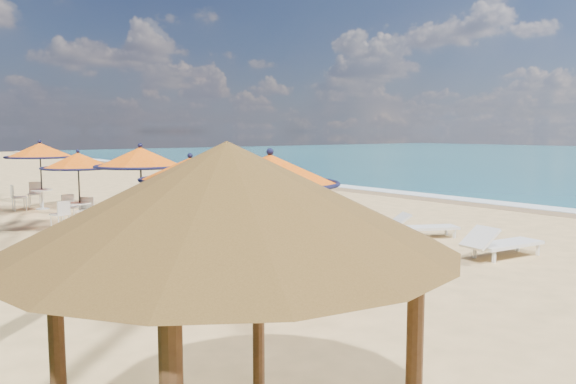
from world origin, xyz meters
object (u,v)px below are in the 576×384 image
station_0 (271,187)px  station_2 (141,169)px  station_3 (77,170)px  station_1 (190,182)px  station_4 (39,157)px  lounger_near (500,243)px  palapa (228,197)px  lounger_mid (420,226)px  lounger_far (336,223)px

station_0 → station_2: 6.34m
station_0 → station_3: size_ratio=1.11×
station_2 → station_1: bearing=-95.0°
station_0 → station_4: bearing=90.7°
lounger_near → station_1: bearing=151.1°
station_1 → lounger_near: size_ratio=1.09×
station_4 → palapa: size_ratio=0.70×
station_4 → palapa: 18.27m
lounger_near → palapa: bearing=-153.5°
station_0 → station_3: station_0 is taller
station_2 → lounger_mid: bearing=-39.5°
lounger_far → station_0: bearing=-161.4°
station_2 → lounger_near: station_2 is taller
station_0 → palapa: palapa is taller
station_2 → lounger_far: 5.54m
station_1 → station_2: 3.21m
station_3 → lounger_far: 8.09m
station_2 → station_3: size_ratio=1.10×
station_4 → lounger_near: size_ratio=1.17×
station_0 → station_2: size_ratio=1.01×
lounger_mid → station_3: bearing=157.2°
station_0 → station_4: (-0.17, 13.88, 0.07)m
station_0 → station_3: bearing=91.3°
station_2 → lounger_mid: 7.68m
station_1 → palapa: bearing=-116.8°
station_4 → station_1: bearing=-88.5°
station_4 → lounger_mid: (6.38, -12.33, -1.62)m
station_0 → lounger_mid: (6.21, 1.55, -1.56)m
station_2 → lounger_near: 9.25m
station_3 → station_4: bearing=89.4°
station_2 → station_4: size_ratio=1.00×
station_0 → station_2: station_0 is taller
station_2 → lounger_near: size_ratio=1.16×
palapa → station_3: bearing=76.4°
lounger_mid → lounger_far: bearing=155.7°
station_1 → station_4: 10.75m
palapa → station_1: bearing=63.2°
lounger_near → station_4: bearing=119.9°
station_3 → lounger_near: (5.88, -10.68, -1.34)m
station_3 → lounger_near: bearing=-61.1°
station_1 → lounger_near: station_1 is taller
station_4 → lounger_far: 11.74m
station_1 → lounger_far: bearing=2.9°
station_0 → station_4: station_0 is taller
station_1 → lounger_near: 7.13m
station_1 → station_4: (-0.29, 10.74, 0.20)m
station_0 → station_4: size_ratio=1.00×
lounger_near → station_3: bearing=127.5°
station_2 → station_4: 7.57m
lounger_mid → lounger_near: bearing=-73.1°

